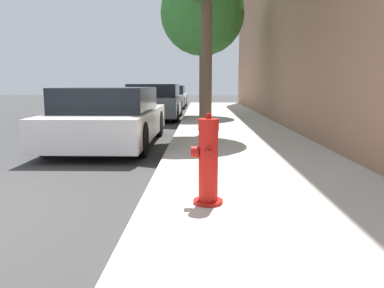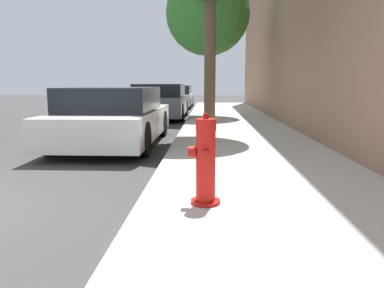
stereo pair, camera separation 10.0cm
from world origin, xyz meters
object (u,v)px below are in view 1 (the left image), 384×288
(fire_hydrant, at_px, (208,163))
(parked_car_far, at_px, (169,97))
(parked_car_near, at_px, (111,117))
(parked_car_mid, at_px, (155,102))
(street_tree_far, at_px, (202,13))

(fire_hydrant, height_order, parked_car_far, parked_car_far)
(fire_hydrant, xyz_separation_m, parked_car_near, (-1.98, 4.33, 0.06))
(fire_hydrant, bearing_deg, parked_car_mid, 99.59)
(parked_car_mid, distance_m, street_tree_far, 3.58)
(parked_car_near, bearing_deg, parked_car_far, 89.19)
(parked_car_near, xyz_separation_m, parked_car_far, (0.18, 12.69, -0.01))
(parked_car_near, relative_size, street_tree_far, 0.86)
(street_tree_far, bearing_deg, parked_car_near, -108.67)
(fire_hydrant, height_order, parked_car_near, parked_car_near)
(parked_car_far, bearing_deg, parked_car_mid, -89.78)
(parked_car_mid, relative_size, street_tree_far, 0.84)
(parked_car_mid, bearing_deg, parked_car_near, -91.91)
(parked_car_near, distance_m, parked_car_mid, 6.16)
(fire_hydrant, xyz_separation_m, street_tree_far, (-0.02, 10.13, 3.19))
(parked_car_far, bearing_deg, fire_hydrant, -83.97)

